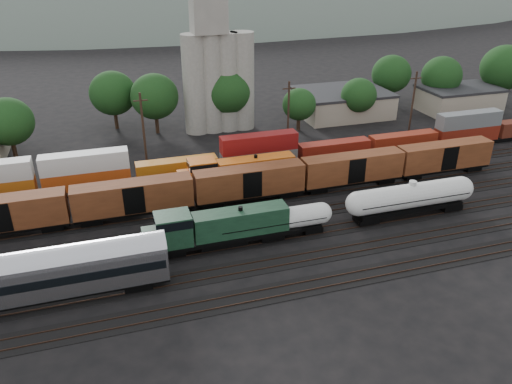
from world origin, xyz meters
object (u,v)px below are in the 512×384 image
object	(u,v)px
tank_car_a	(272,222)
grain_silo	(218,71)
green_locomotive	(213,228)
orange_locomotive	(235,171)
passenger_coach	(29,276)

from	to	relation	value
tank_car_a	grain_silo	xyz separation A→B (m)	(3.34, 41.00, 8.87)
grain_silo	tank_car_a	bearing A→B (deg)	-94.65
green_locomotive	grain_silo	distance (m)	43.16
green_locomotive	tank_car_a	size ratio (longest dim) A/B	1.22
grain_silo	green_locomotive	bearing A→B (deg)	-104.33
green_locomotive	tank_car_a	distance (m)	7.15
green_locomotive	orange_locomotive	world-z (taller)	green_locomotive
green_locomotive	orange_locomotive	distance (m)	16.36
green_locomotive	orange_locomotive	size ratio (longest dim) A/B	0.98
tank_car_a	passenger_coach	size ratio (longest dim) A/B	0.58
tank_car_a	passenger_coach	world-z (taller)	passenger_coach
green_locomotive	grain_silo	world-z (taller)	grain_silo
passenger_coach	grain_silo	distance (m)	55.19
passenger_coach	orange_locomotive	xyz separation A→B (m)	(25.58, 20.00, -0.93)
green_locomotive	tank_car_a	bearing A→B (deg)	0.00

